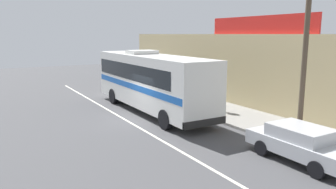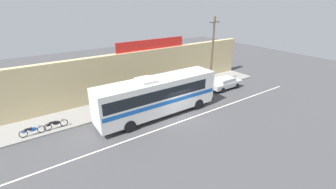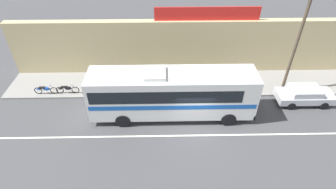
% 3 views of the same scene
% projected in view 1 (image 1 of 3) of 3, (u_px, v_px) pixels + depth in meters
% --- Properties ---
extents(ground_plane, '(70.00, 70.00, 0.00)m').
position_uv_depth(ground_plane, '(141.00, 119.00, 18.68)').
color(ground_plane, '#444447').
extents(sidewalk_slab, '(30.00, 3.60, 0.14)m').
position_uv_depth(sidewalk_slab, '(213.00, 108.00, 21.23)').
color(sidewalk_slab, gray).
rests_on(sidewalk_slab, ground_plane).
extents(storefront_facade, '(30.00, 0.70, 4.80)m').
position_uv_depth(storefront_facade, '(240.00, 71.00, 21.87)').
color(storefront_facade, tan).
rests_on(storefront_facade, ground_plane).
extents(storefront_billboard, '(8.50, 0.12, 1.10)m').
position_uv_depth(storefront_billboard, '(258.00, 25.00, 20.07)').
color(storefront_billboard, red).
rests_on(storefront_billboard, storefront_facade).
extents(road_center_stripe, '(30.00, 0.14, 0.01)m').
position_uv_depth(road_center_stripe, '(128.00, 121.00, 18.29)').
color(road_center_stripe, silver).
rests_on(road_center_stripe, ground_plane).
extents(intercity_bus, '(11.51, 2.62, 3.78)m').
position_uv_depth(intercity_bus, '(150.00, 79.00, 20.33)').
color(intercity_bus, silver).
rests_on(intercity_bus, ground_plane).
extents(parked_car, '(4.27, 1.84, 1.37)m').
position_uv_depth(parked_car, '(302.00, 143.00, 12.40)').
color(parked_car, '#B7BABF').
rests_on(parked_car, ground_plane).
extents(utility_pole, '(1.60, 0.22, 8.12)m').
position_uv_depth(utility_pole, '(305.00, 46.00, 13.39)').
color(utility_pole, brown).
rests_on(utility_pole, sidewalk_slab).
extents(motorcycle_black, '(1.86, 0.56, 0.94)m').
position_uv_depth(motorcycle_black, '(133.00, 83.00, 28.89)').
color(motorcycle_black, black).
rests_on(motorcycle_black, sidewalk_slab).
extents(motorcycle_blue, '(1.87, 0.56, 0.94)m').
position_uv_depth(motorcycle_blue, '(125.00, 80.00, 30.32)').
color(motorcycle_blue, black).
rests_on(motorcycle_blue, sidewalk_slab).
extents(pedestrian_far_right, '(0.30, 0.48, 1.70)m').
position_uv_depth(pedestrian_far_right, '(223.00, 96.00, 19.78)').
color(pedestrian_far_right, navy).
rests_on(pedestrian_far_right, sidewalk_slab).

